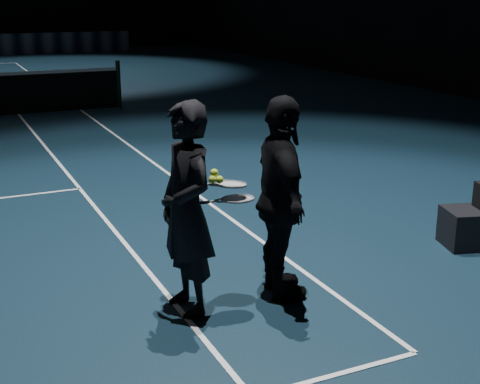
{
  "coord_description": "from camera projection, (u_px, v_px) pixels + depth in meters",
  "views": [
    {
      "loc": [
        2.39,
        -15.4,
        2.63
      ],
      "look_at": [
        4.66,
        -10.5,
        1.0
      ],
      "focal_mm": 50.0,
      "sensor_mm": 36.0,
      "label": 1
    }
  ],
  "objects": [
    {
      "name": "net_post_right",
      "position": [
        119.0,
        84.0,
        15.6
      ],
      "size": [
        0.1,
        0.1,
        1.1
      ],
      "primitive_type": "cylinder",
      "color": "black",
      "rests_on": "floor"
    },
    {
      "name": "player_a",
      "position": [
        187.0,
        210.0,
        5.51
      ],
      "size": [
        0.5,
        0.7,
        1.8
      ],
      "primitive_type": "imported",
      "rotation": [
        0.0,
        0.0,
        -1.46
      ],
      "color": "black",
      "rests_on": "floor"
    },
    {
      "name": "player_b",
      "position": [
        281.0,
        199.0,
        5.79
      ],
      "size": [
        0.66,
        1.13,
        1.8
      ],
      "primitive_type": "imported",
      "rotation": [
        0.0,
        0.0,
        1.35
      ],
      "color": "black",
      "rests_on": "floor"
    },
    {
      "name": "racket_lower",
      "position": [
        238.0,
        199.0,
        5.65
      ],
      "size": [
        0.7,
        0.28,
        0.03
      ],
      "primitive_type": null,
      "rotation": [
        0.0,
        0.0,
        -0.08
      ],
      "color": "black",
      "rests_on": "player_a"
    },
    {
      "name": "tennis_balls",
      "position": [
        216.0,
        177.0,
        5.53
      ],
      "size": [
        0.12,
        0.1,
        0.12
      ],
      "primitive_type": null,
      "color": "#BDD32C",
      "rests_on": "racket_upper"
    },
    {
      "name": "racket_upper",
      "position": [
        231.0,
        184.0,
        5.63
      ],
      "size": [
        0.68,
        0.23,
        0.1
      ],
      "primitive_type": null,
      "rotation": [
        0.0,
        0.1,
        -0.01
      ],
      "color": "black",
      "rests_on": "player_b"
    }
  ]
}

